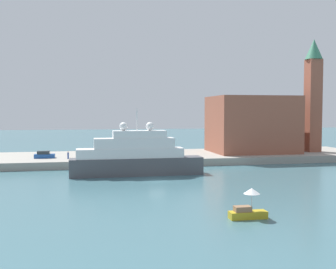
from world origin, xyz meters
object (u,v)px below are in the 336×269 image
Objects in this scene: harbor_building at (252,124)px; bell_tower at (313,91)px; large_yacht at (135,157)px; mooring_bollard at (131,158)px; parked_car at (44,155)px; person_figure at (68,155)px; small_motorboat at (248,208)px.

bell_tower is (15.05, -1.92, 8.18)m from harbor_building.
harbor_building is at bearing 33.96° from large_yacht.
bell_tower is 48.59m from mooring_bollard.
parked_car is at bearing -178.41° from bell_tower.
bell_tower is 6.49× the size of parked_car.
mooring_bollard is (-30.53, -10.31, -6.42)m from harbor_building.
large_yacht is 1.22× the size of harbor_building.
bell_tower reaches higher than mooring_bollard.
person_figure is at bearing -176.01° from bell_tower.
person_figure is at bearing 161.36° from mooring_bollard.
harbor_building reaches higher than person_figure.
small_motorboat is 2.64× the size of person_figure.
parked_car is (-25.69, 49.17, 1.05)m from small_motorboat.
bell_tower reaches higher than harbor_building.
mooring_bollard is at bearing 87.69° from large_yacht.
small_motorboat is 0.21× the size of harbor_building.
parked_car is 6.14× the size of mooring_bollard.
small_motorboat is at bearing -62.42° from parked_car.
person_figure is (-43.32, -6.00, -6.06)m from harbor_building.
mooring_bollard is (12.79, -4.32, -0.36)m from person_figure.
harbor_building is at bearing 18.67° from mooring_bollard.
harbor_building is at bearing 7.88° from person_figure.
large_yacht reaches higher than parked_car.
large_yacht is at bearing -157.64° from bell_tower.
person_figure is (-58.37, -4.07, -14.24)m from bell_tower.
person_figure is at bearing -172.12° from harbor_building.
harbor_building is 28.28× the size of mooring_bollard.
parked_car is (-63.38, -1.76, -14.29)m from bell_tower.
large_yacht reaches higher than small_motorboat.
mooring_bollard is (-45.58, -8.39, -14.60)m from bell_tower.
person_figure is 2.24× the size of mooring_bollard.
bell_tower is 60.22m from person_figure.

